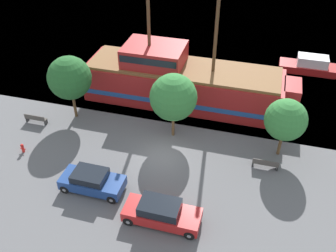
{
  "coord_description": "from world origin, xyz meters",
  "views": [
    {
      "loc": [
        6.07,
        -20.63,
        19.04
      ],
      "look_at": [
        -0.21,
        2.0,
        1.2
      ],
      "focal_mm": 40.0,
      "sensor_mm": 36.0,
      "label": 1
    }
  ],
  "objects_px": {
    "parked_car_curb_front": "(161,213)",
    "fire_hydrant": "(23,148)",
    "moored_boat_dockside": "(315,67)",
    "bench_promenade_east": "(36,119)",
    "bench_promenade_west": "(265,164)",
    "parked_car_curb_mid": "(92,181)",
    "pirate_ship": "(182,81)"
  },
  "relations": [
    {
      "from": "bench_promenade_east",
      "to": "bench_promenade_west",
      "type": "relative_size",
      "value": 1.01
    },
    {
      "from": "parked_car_curb_front",
      "to": "bench_promenade_east",
      "type": "xyz_separation_m",
      "value": [
        -13.16,
        7.09,
        -0.33
      ]
    },
    {
      "from": "bench_promenade_east",
      "to": "moored_boat_dockside",
      "type": "bearing_deg",
      "value": 34.07
    },
    {
      "from": "parked_car_curb_mid",
      "to": "bench_promenade_west",
      "type": "height_order",
      "value": "parked_car_curb_mid"
    },
    {
      "from": "fire_hydrant",
      "to": "bench_promenade_east",
      "type": "height_order",
      "value": "bench_promenade_east"
    },
    {
      "from": "parked_car_curb_mid",
      "to": "bench_promenade_east",
      "type": "bearing_deg",
      "value": 143.99
    },
    {
      "from": "pirate_ship",
      "to": "moored_boat_dockside",
      "type": "distance_m",
      "value": 15.01
    },
    {
      "from": "moored_boat_dockside",
      "to": "fire_hydrant",
      "type": "xyz_separation_m",
      "value": [
        -22.03,
        -19.19,
        -0.21
      ]
    },
    {
      "from": "parked_car_curb_mid",
      "to": "fire_hydrant",
      "type": "bearing_deg",
      "value": 162.69
    },
    {
      "from": "fire_hydrant",
      "to": "bench_promenade_west",
      "type": "relative_size",
      "value": 0.41
    },
    {
      "from": "moored_boat_dockside",
      "to": "parked_car_curb_mid",
      "type": "relative_size",
      "value": 1.74
    },
    {
      "from": "parked_car_curb_front",
      "to": "moored_boat_dockside",
      "type": "bearing_deg",
      "value": 66.4
    },
    {
      "from": "parked_car_curb_front",
      "to": "bench_promenade_west",
      "type": "xyz_separation_m",
      "value": [
        5.94,
        6.62,
        -0.33
      ]
    },
    {
      "from": "moored_boat_dockside",
      "to": "bench_promenade_west",
      "type": "height_order",
      "value": "moored_boat_dockside"
    },
    {
      "from": "moored_boat_dockside",
      "to": "parked_car_curb_mid",
      "type": "bearing_deg",
      "value": -125.56
    },
    {
      "from": "pirate_ship",
      "to": "parked_car_curb_mid",
      "type": "relative_size",
      "value": 4.34
    },
    {
      "from": "pirate_ship",
      "to": "moored_boat_dockside",
      "type": "height_order",
      "value": "pirate_ship"
    },
    {
      "from": "bench_promenade_east",
      "to": "parked_car_curb_front",
      "type": "bearing_deg",
      "value": -28.31
    },
    {
      "from": "parked_car_curb_front",
      "to": "parked_car_curb_mid",
      "type": "xyz_separation_m",
      "value": [
        -5.32,
        1.39,
        -0.03
      ]
    },
    {
      "from": "bench_promenade_east",
      "to": "parked_car_curb_mid",
      "type": "bearing_deg",
      "value": -36.01
    },
    {
      "from": "pirate_ship",
      "to": "bench_promenade_west",
      "type": "relative_size",
      "value": 9.98
    },
    {
      "from": "fire_hydrant",
      "to": "bench_promenade_east",
      "type": "bearing_deg",
      "value": 106.29
    },
    {
      "from": "moored_boat_dockside",
      "to": "parked_car_curb_mid",
      "type": "distance_m",
      "value": 26.19
    },
    {
      "from": "fire_hydrant",
      "to": "bench_promenade_west",
      "type": "distance_m",
      "value": 18.32
    },
    {
      "from": "parked_car_curb_front",
      "to": "bench_promenade_east",
      "type": "height_order",
      "value": "parked_car_curb_front"
    },
    {
      "from": "pirate_ship",
      "to": "bench_promenade_east",
      "type": "xyz_separation_m",
      "value": [
        -11.01,
        -6.78,
        -1.55
      ]
    },
    {
      "from": "parked_car_curb_front",
      "to": "fire_hydrant",
      "type": "xyz_separation_m",
      "value": [
        -12.12,
        3.51,
        -0.37
      ]
    },
    {
      "from": "pirate_ship",
      "to": "moored_boat_dockside",
      "type": "xyz_separation_m",
      "value": [
        12.06,
        8.83,
        -1.37
      ]
    },
    {
      "from": "bench_promenade_west",
      "to": "parked_car_curb_front",
      "type": "bearing_deg",
      "value": -131.89
    },
    {
      "from": "moored_boat_dockside",
      "to": "bench_promenade_east",
      "type": "distance_m",
      "value": 27.86
    },
    {
      "from": "pirate_ship",
      "to": "bench_promenade_east",
      "type": "distance_m",
      "value": 13.02
    },
    {
      "from": "moored_boat_dockside",
      "to": "fire_hydrant",
      "type": "distance_m",
      "value": 29.22
    }
  ]
}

